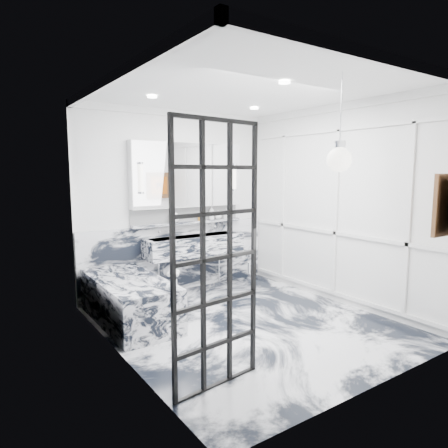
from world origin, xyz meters
TOP-DOWN VIEW (x-y plane):
  - floor at (0.00, 0.00)m, footprint 3.60×3.60m
  - ceiling at (0.00, 0.00)m, footprint 3.60×3.60m
  - wall_back at (0.00, 1.80)m, footprint 3.60×0.00m
  - wall_front at (0.00, -1.80)m, footprint 3.60×0.00m
  - wall_left at (-1.60, 0.00)m, footprint 0.00×3.60m
  - wall_right at (1.60, 0.00)m, footprint 0.00×3.60m
  - marble_clad_back at (0.00, 1.78)m, footprint 3.18×0.05m
  - marble_clad_left at (-1.59, 0.00)m, footprint 0.02×3.56m
  - panel_molding at (1.58, 0.00)m, footprint 0.03×3.40m
  - soap_bottle_a at (0.57, 1.71)m, footprint 0.10×0.10m
  - soap_bottle_b at (0.87, 1.71)m, footprint 0.10×0.10m
  - soap_bottle_c at (0.70, 1.71)m, footprint 0.13×0.13m
  - face_pot at (-0.11, 1.71)m, footprint 0.17×0.17m
  - amber_bottle at (0.34, 1.71)m, footprint 0.04×0.04m
  - flower_vase at (-0.93, 0.14)m, footprint 0.08×0.08m
  - crittall_door at (-1.10, -1.00)m, footprint 0.88×0.14m
  - pendant_light at (0.02, -1.33)m, footprint 0.22×0.22m
  - trough_sink at (0.15, 1.55)m, footprint 1.60×0.45m
  - ledge at (0.15, 1.72)m, footprint 1.90×0.14m
  - subway_tile at (0.15, 1.78)m, footprint 1.90×0.03m
  - mirror_cabinet at (0.15, 1.73)m, footprint 1.90×0.16m
  - sconce_left at (-0.67, 1.63)m, footprint 0.07×0.07m
  - sconce_right at (0.97, 1.63)m, footprint 0.07×0.07m
  - bathtub at (-1.18, 0.90)m, footprint 0.75×1.65m

SIDE VIEW (x-z plane):
  - floor at x=0.00m, z-range 0.00..0.00m
  - bathtub at x=-1.18m, z-range 0.00..0.55m
  - marble_clad_back at x=0.00m, z-range 0.00..1.05m
  - flower_vase at x=-0.93m, z-range 0.55..0.67m
  - trough_sink at x=0.15m, z-range 0.58..0.88m
  - ledge at x=0.15m, z-range 1.05..1.09m
  - amber_bottle at x=0.34m, z-range 1.09..1.19m
  - crittall_door at x=-1.10m, z-range 0.00..2.29m
  - soap_bottle_c at x=0.70m, z-range 1.09..1.23m
  - face_pot at x=-0.11m, z-range 1.08..1.25m
  - soap_bottle_b at x=0.87m, z-range 1.09..1.26m
  - soap_bottle_a at x=0.57m, z-range 1.09..1.32m
  - subway_tile at x=0.15m, z-range 1.09..1.32m
  - panel_molding at x=1.58m, z-range 0.15..2.45m
  - marble_clad_left at x=-1.59m, z-range 0.00..2.68m
  - wall_back at x=0.00m, z-range -0.40..3.20m
  - wall_front at x=0.00m, z-range -0.40..3.20m
  - wall_left at x=-1.60m, z-range -0.40..3.20m
  - wall_right at x=1.60m, z-range -0.40..3.20m
  - sconce_left at x=-0.67m, z-range 1.58..1.98m
  - sconce_right at x=0.97m, z-range 1.58..1.98m
  - mirror_cabinet at x=0.15m, z-range 1.32..2.32m
  - pendant_light at x=0.02m, z-range 1.86..2.09m
  - ceiling at x=0.00m, z-range 2.80..2.80m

